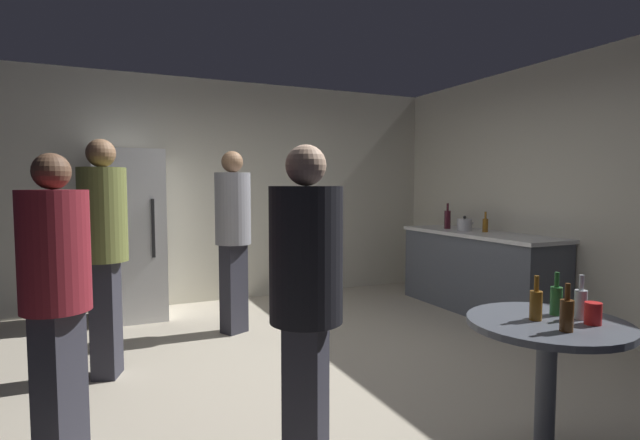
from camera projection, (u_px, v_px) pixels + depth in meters
ground_plane at (331, 374)px, 3.78m from camera, size 5.20×5.20×0.10m
wall_back at (240, 191)px, 6.07m from camera, size 5.32×0.06×2.70m
wall_side_right at (572, 193)px, 4.76m from camera, size 0.06×5.20×2.70m
refrigerator at (130, 235)px, 5.17m from camera, size 0.70×0.68×1.80m
kitchen_counter at (478, 271)px, 5.49m from camera, size 0.64×2.04×0.90m
kettle at (465, 225)px, 5.60m from camera, size 0.24×0.17×0.18m
wine_bottle_on_counter at (447, 219)px, 5.88m from camera, size 0.08×0.08×0.31m
beer_bottle_on_counter at (485, 225)px, 5.46m from camera, size 0.06×0.06×0.23m
foreground_table at (547, 341)px, 2.48m from camera, size 0.80×0.80×0.73m
beer_bottle_amber at (536, 304)px, 2.48m from camera, size 0.06×0.06×0.23m
beer_bottle_brown at (567, 314)px, 2.29m from camera, size 0.06×0.06×0.23m
beer_bottle_green at (556, 299)px, 2.58m from camera, size 0.06×0.06×0.23m
beer_bottle_clear at (581, 303)px, 2.50m from camera, size 0.06×0.06×0.23m
plastic_cup_red at (593, 313)px, 2.40m from camera, size 0.08×0.08×0.11m
person_in_olive_shirt at (104, 239)px, 3.55m from camera, size 0.43×0.43×1.76m
person_in_maroon_shirt at (56, 283)px, 2.48m from camera, size 0.48×0.48×1.59m
person_in_black_shirt at (306, 291)px, 2.24m from camera, size 0.48×0.48×1.61m
person_in_gray_shirt at (233, 227)px, 4.64m from camera, size 0.45×0.45×1.75m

